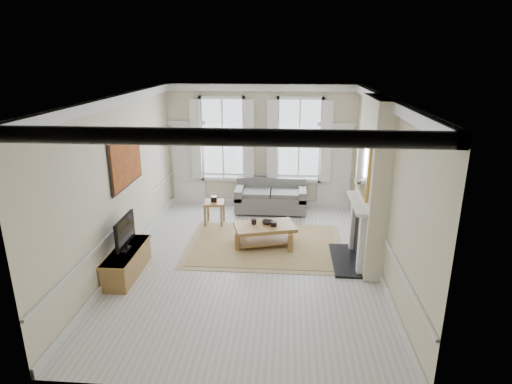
# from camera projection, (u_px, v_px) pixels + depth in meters

# --- Properties ---
(floor) EXTENTS (7.20, 7.20, 0.00)m
(floor) POSITION_uv_depth(u_px,v_px,m) (249.00, 262.00, 8.93)
(floor) COLOR #B7B5AD
(floor) RESTS_ON ground
(ceiling) EXTENTS (7.20, 7.20, 0.00)m
(ceiling) POSITION_uv_depth(u_px,v_px,m) (249.00, 96.00, 7.89)
(ceiling) COLOR white
(ceiling) RESTS_ON back_wall
(back_wall) EXTENTS (5.20, 0.00, 5.20)m
(back_wall) POSITION_uv_depth(u_px,v_px,m) (261.00, 147.00, 11.83)
(back_wall) COLOR beige
(back_wall) RESTS_ON floor
(left_wall) EXTENTS (0.00, 7.20, 7.20)m
(left_wall) POSITION_uv_depth(u_px,v_px,m) (120.00, 182.00, 8.60)
(left_wall) COLOR beige
(left_wall) RESTS_ON floor
(right_wall) EXTENTS (0.00, 7.20, 7.20)m
(right_wall) POSITION_uv_depth(u_px,v_px,m) (383.00, 187.00, 8.22)
(right_wall) COLOR beige
(right_wall) RESTS_ON floor
(window_left) EXTENTS (1.26, 0.20, 2.20)m
(window_left) POSITION_uv_depth(u_px,v_px,m) (223.00, 139.00, 11.79)
(window_left) COLOR #B2BCC6
(window_left) RESTS_ON back_wall
(window_right) EXTENTS (1.26, 0.20, 2.20)m
(window_right) POSITION_uv_depth(u_px,v_px,m) (299.00, 141.00, 11.64)
(window_right) COLOR #B2BCC6
(window_right) RESTS_ON back_wall
(door_left) EXTENTS (0.90, 0.08, 2.30)m
(door_left) POSITION_uv_depth(u_px,v_px,m) (189.00, 165.00, 12.11)
(door_left) COLOR silver
(door_left) RESTS_ON floor
(door_right) EXTENTS (0.90, 0.08, 2.30)m
(door_right) POSITION_uv_depth(u_px,v_px,m) (335.00, 168.00, 11.81)
(door_right) COLOR silver
(door_right) RESTS_ON floor
(painting) EXTENTS (0.05, 1.66, 1.06)m
(painting) POSITION_uv_depth(u_px,v_px,m) (126.00, 161.00, 8.77)
(painting) COLOR #A0591B
(painting) RESTS_ON left_wall
(chimney_breast) EXTENTS (0.35, 1.70, 3.38)m
(chimney_breast) POSITION_uv_depth(u_px,v_px,m) (372.00, 184.00, 8.43)
(chimney_breast) COLOR beige
(chimney_breast) RESTS_ON floor
(hearth) EXTENTS (0.55, 1.50, 0.05)m
(hearth) POSITION_uv_depth(u_px,v_px,m) (345.00, 260.00, 8.97)
(hearth) COLOR black
(hearth) RESTS_ON floor
(fireplace) EXTENTS (0.21, 1.45, 1.33)m
(fireplace) POSITION_uv_depth(u_px,v_px,m) (357.00, 229.00, 8.74)
(fireplace) COLOR silver
(fireplace) RESTS_ON floor
(mirror) EXTENTS (0.06, 1.26, 1.06)m
(mirror) POSITION_uv_depth(u_px,v_px,m) (363.00, 167.00, 8.33)
(mirror) COLOR gold
(mirror) RESTS_ON chimney_breast
(sofa) EXTENTS (1.91, 0.93, 0.87)m
(sofa) POSITION_uv_depth(u_px,v_px,m) (271.00, 198.00, 11.75)
(sofa) COLOR slate
(sofa) RESTS_ON floor
(side_table) EXTENTS (0.56, 0.56, 0.60)m
(side_table) POSITION_uv_depth(u_px,v_px,m) (214.00, 206.00, 10.80)
(side_table) COLOR brown
(side_table) RESTS_ON floor
(rug) EXTENTS (3.50, 2.60, 0.02)m
(rug) POSITION_uv_depth(u_px,v_px,m) (265.00, 245.00, 9.71)
(rug) COLOR #97774E
(rug) RESTS_ON floor
(coffee_table) EXTENTS (1.49, 1.10, 0.50)m
(coffee_table) POSITION_uv_depth(u_px,v_px,m) (265.00, 229.00, 9.59)
(coffee_table) COLOR brown
(coffee_table) RESTS_ON rug
(ceramic_pot_a) EXTENTS (0.11, 0.11, 0.11)m
(ceramic_pot_a) POSITION_uv_depth(u_px,v_px,m) (254.00, 222.00, 9.61)
(ceramic_pot_a) COLOR black
(ceramic_pot_a) RESTS_ON coffee_table
(ceramic_pot_b) EXTENTS (0.14, 0.14, 0.10)m
(ceramic_pot_b) POSITION_uv_depth(u_px,v_px,m) (274.00, 224.00, 9.48)
(ceramic_pot_b) COLOR black
(ceramic_pot_b) RESTS_ON coffee_table
(bowl) EXTENTS (0.33, 0.33, 0.06)m
(bowl) POSITION_uv_depth(u_px,v_px,m) (267.00, 222.00, 9.64)
(bowl) COLOR black
(bowl) RESTS_ON coffee_table
(tv_stand) EXTENTS (0.48, 1.48, 0.53)m
(tv_stand) POSITION_uv_depth(u_px,v_px,m) (127.00, 262.00, 8.36)
(tv_stand) COLOR brown
(tv_stand) RESTS_ON floor
(tv) EXTENTS (0.08, 0.90, 0.68)m
(tv) POSITION_uv_depth(u_px,v_px,m) (125.00, 231.00, 8.15)
(tv) COLOR black
(tv) RESTS_ON tv_stand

